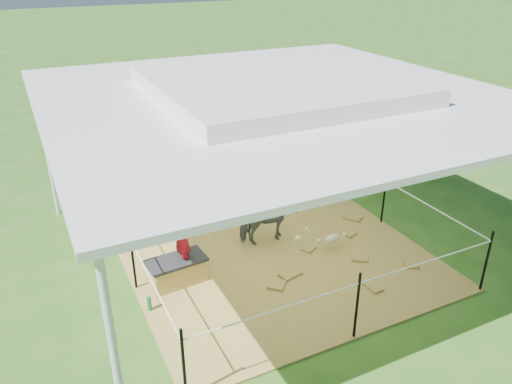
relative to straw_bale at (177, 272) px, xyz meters
name	(u,v)px	position (x,y,z in m)	size (l,w,h in m)	color
ground	(272,253)	(1.66, 0.14, -0.21)	(90.00, 90.00, 0.00)	#2D5919
hay_patch	(272,252)	(1.66, 0.14, -0.19)	(4.60, 4.60, 0.03)	brown
canopy_tent	(275,91)	(1.66, 0.14, 2.48)	(6.30, 6.30, 2.90)	silver
rope_fence	(273,218)	(1.66, 0.14, 0.44)	(4.54, 4.54, 1.00)	black
straw_bale	(177,272)	(0.00, 0.00, 0.00)	(0.80, 0.40, 0.36)	#A6793C
dark_cloth	(176,261)	(0.00, 0.00, 0.20)	(0.85, 0.44, 0.04)	black
woman	(181,232)	(0.10, 0.00, 0.66)	(0.35, 0.23, 0.96)	#A8101F
green_bottle	(149,303)	(-0.55, -0.45, -0.07)	(0.06, 0.06, 0.22)	#1B7B37
pony	(268,221)	(1.73, 0.42, 0.22)	(0.43, 0.95, 0.80)	#47474C
pink_hat	(268,197)	(1.73, 0.42, 0.68)	(0.25, 0.25, 0.12)	pink
foal	(332,237)	(2.57, -0.23, 0.05)	(0.83, 0.46, 0.46)	#C2AB8D
trash_barrel	(268,102)	(5.03, 6.80, 0.26)	(0.61, 0.61, 0.94)	#1737B3
picnic_table_near	(207,103)	(3.57, 8.07, 0.12)	(1.55, 1.12, 0.65)	#52321C
picnic_table_far	(294,85)	(7.05, 8.75, 0.15)	(1.72, 1.24, 0.72)	brown
distant_person	(238,93)	(4.39, 7.55, 0.46)	(0.65, 0.51, 1.33)	blue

